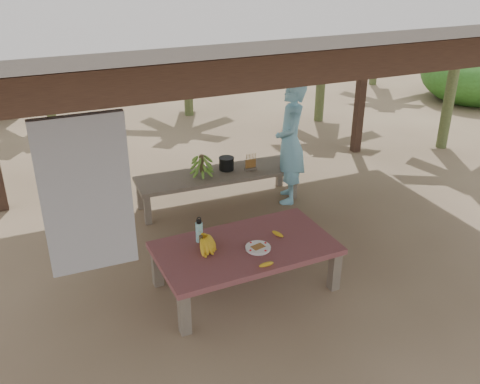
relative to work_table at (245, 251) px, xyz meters
name	(u,v)px	position (x,y,z in m)	size (l,w,h in m)	color
ground	(263,250)	(0.48, 0.58, -0.43)	(80.00, 80.00, 0.00)	brown
pavilion	(268,1)	(0.46, 0.56, 2.34)	(6.60, 5.60, 2.95)	black
work_table	(245,251)	(0.00, 0.00, 0.00)	(1.84, 1.07, 0.50)	brown
bench	(218,177)	(0.42, 1.93, -0.04)	(2.21, 0.65, 0.45)	brown
ripe_banana_bunch	(201,242)	(-0.44, 0.09, 0.16)	(0.30, 0.26, 0.18)	yellow
plate	(258,248)	(0.09, -0.12, 0.08)	(0.26, 0.26, 0.04)	white
loose_banana_front	(266,264)	(0.03, -0.42, 0.09)	(0.04, 0.18, 0.04)	yellow
loose_banana_side	(278,234)	(0.39, 0.05, 0.09)	(0.04, 0.14, 0.04)	yellow
water_flask	(199,231)	(-0.40, 0.26, 0.18)	(0.07, 0.07, 0.28)	#42C8CF
green_banana_stalk	(202,165)	(0.20, 1.94, 0.17)	(0.27, 0.27, 0.31)	#598C2D
cooking_pot	(226,164)	(0.57, 2.00, 0.10)	(0.20, 0.20, 0.17)	black
skewer_rack	(251,161)	(0.88, 1.87, 0.14)	(0.18, 0.08, 0.24)	#A57F47
woman	(290,142)	(1.36, 1.66, 0.41)	(0.62, 0.40, 1.69)	#73BAD9
banana_plant_n	(185,7)	(1.28, 5.92, 1.69)	(1.80, 1.80, 2.60)	#596638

